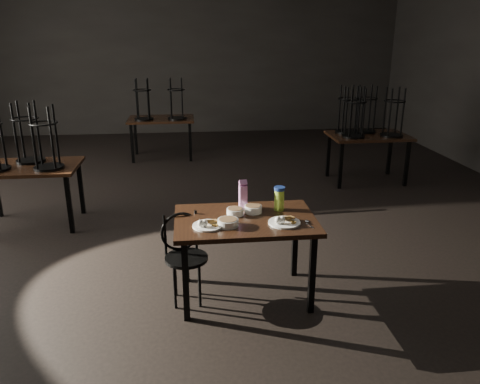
{
  "coord_description": "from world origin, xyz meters",
  "views": [
    {
      "loc": [
        0.13,
        -5.05,
        2.25
      ],
      "look_at": [
        0.59,
        -0.99,
        0.85
      ],
      "focal_mm": 35.0,
      "sensor_mm": 36.0,
      "label": 1
    }
  ],
  "objects": [
    {
      "name": "plate_left",
      "position": [
        0.26,
        -1.54,
        0.77
      ],
      "size": [
        0.25,
        0.25,
        0.08
      ],
      "color": "white",
      "rests_on": "main_table"
    },
    {
      "name": "bg_table_left",
      "position": [
        -1.8,
        0.53,
        0.78
      ],
      "size": [
        1.2,
        0.8,
        1.48
      ],
      "color": "black",
      "rests_on": "ground"
    },
    {
      "name": "water_bottle",
      "position": [
        0.91,
        -1.23,
        0.86
      ],
      "size": [
        0.12,
        0.12,
        0.21
      ],
      "color": "#BCEF46",
      "rests_on": "main_table"
    },
    {
      "name": "juice_carton",
      "position": [
        0.6,
        -1.15,
        0.87
      ],
      "size": [
        0.07,
        0.07,
        0.27
      ],
      "color": "#991B84",
      "rests_on": "main_table"
    },
    {
      "name": "main_table",
      "position": [
        0.59,
        -1.39,
        0.67
      ],
      "size": [
        1.2,
        0.8,
        0.75
      ],
      "color": "black",
      "rests_on": "ground"
    },
    {
      "name": "bentwood_chair",
      "position": [
        0.06,
        -1.36,
        0.46
      ],
      "size": [
        0.4,
        0.4,
        0.78
      ],
      "rotation": [
        0.0,
        0.0,
        0.27
      ],
      "color": "black",
      "rests_on": "ground"
    },
    {
      "name": "bowl_near",
      "position": [
        0.51,
        -1.3,
        0.78
      ],
      "size": [
        0.15,
        0.15,
        0.06
      ],
      "color": "white",
      "rests_on": "main_table"
    },
    {
      "name": "bowl_big",
      "position": [
        0.43,
        -1.54,
        0.78
      ],
      "size": [
        0.17,
        0.17,
        0.06
      ],
      "color": "white",
      "rests_on": "main_table"
    },
    {
      "name": "spoon",
      "position": [
        1.09,
        -1.53,
        0.75
      ],
      "size": [
        0.05,
        0.18,
        0.01
      ],
      "color": "silver",
      "rests_on": "main_table"
    },
    {
      "name": "bg_table_right",
      "position": [
        2.87,
        1.82,
        0.8
      ],
      "size": [
        1.2,
        0.8,
        1.48
      ],
      "color": "black",
      "rests_on": "ground"
    },
    {
      "name": "room",
      "position": [
        -0.06,
        0.01,
        2.33
      ],
      "size": [
        12.0,
        12.04,
        3.22
      ],
      "color": "black",
      "rests_on": "ground"
    },
    {
      "name": "bowl_far",
      "position": [
        0.67,
        -1.26,
        0.78
      ],
      "size": [
        0.16,
        0.16,
        0.06
      ],
      "color": "white",
      "rests_on": "main_table"
    },
    {
      "name": "plate_right",
      "position": [
        0.89,
        -1.54,
        0.77
      ],
      "size": [
        0.27,
        0.27,
        0.09
      ],
      "color": "white",
      "rests_on": "main_table"
    },
    {
      "name": "bg_table_far",
      "position": [
        -0.36,
        3.62,
        0.75
      ],
      "size": [
        1.2,
        0.8,
        1.48
      ],
      "color": "black",
      "rests_on": "ground"
    }
  ]
}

